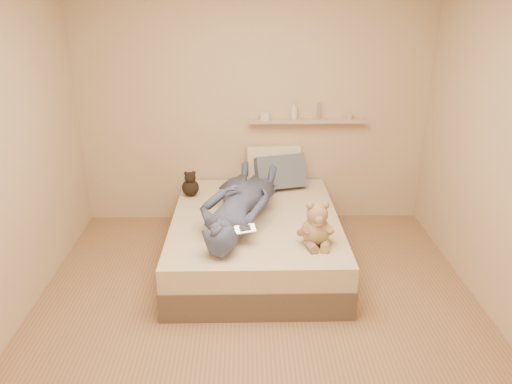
{
  "coord_description": "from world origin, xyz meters",
  "views": [
    {
      "loc": [
        -0.08,
        -3.16,
        2.34
      ],
      "look_at": [
        0.0,
        0.65,
        0.8
      ],
      "focal_mm": 35.0,
      "sensor_mm": 36.0,
      "label": 1
    }
  ],
  "objects_px": {
    "game_console": "(245,229)",
    "dark_plush": "(190,185)",
    "person": "(239,201)",
    "wall_shelf": "(307,121)",
    "pillow_cream": "(273,165)",
    "pillow_grey": "(280,172)",
    "teddy_bear": "(316,227)",
    "bed": "(255,239)"
  },
  "relations": [
    {
      "from": "game_console",
      "to": "dark_plush",
      "type": "height_order",
      "value": "dark_plush"
    },
    {
      "from": "person",
      "to": "wall_shelf",
      "type": "relative_size",
      "value": 1.28
    },
    {
      "from": "pillow_cream",
      "to": "pillow_grey",
      "type": "distance_m",
      "value": 0.16
    },
    {
      "from": "pillow_cream",
      "to": "pillow_grey",
      "type": "bearing_deg",
      "value": -65.31
    },
    {
      "from": "pillow_cream",
      "to": "person",
      "type": "distance_m",
      "value": 0.97
    },
    {
      "from": "teddy_bear",
      "to": "person",
      "type": "height_order",
      "value": "teddy_bear"
    },
    {
      "from": "pillow_cream",
      "to": "wall_shelf",
      "type": "relative_size",
      "value": 0.46
    },
    {
      "from": "pillow_grey",
      "to": "wall_shelf",
      "type": "height_order",
      "value": "wall_shelf"
    },
    {
      "from": "bed",
      "to": "pillow_grey",
      "type": "bearing_deg",
      "value": 68.82
    },
    {
      "from": "game_console",
      "to": "dark_plush",
      "type": "relative_size",
      "value": 0.7
    },
    {
      "from": "dark_plush",
      "to": "pillow_cream",
      "type": "xyz_separation_m",
      "value": [
        0.83,
        0.33,
        0.09
      ]
    },
    {
      "from": "bed",
      "to": "wall_shelf",
      "type": "distance_m",
      "value": 1.38
    },
    {
      "from": "pillow_cream",
      "to": "wall_shelf",
      "type": "height_order",
      "value": "wall_shelf"
    },
    {
      "from": "pillow_cream",
      "to": "bed",
      "type": "bearing_deg",
      "value": -103.75
    },
    {
      "from": "teddy_bear",
      "to": "wall_shelf",
      "type": "height_order",
      "value": "wall_shelf"
    },
    {
      "from": "game_console",
      "to": "dark_plush",
      "type": "distance_m",
      "value": 1.19
    },
    {
      "from": "bed",
      "to": "pillow_cream",
      "type": "distance_m",
      "value": 0.95
    },
    {
      "from": "game_console",
      "to": "dark_plush",
      "type": "bearing_deg",
      "value": 116.98
    },
    {
      "from": "dark_plush",
      "to": "pillow_grey",
      "type": "bearing_deg",
      "value": 11.96
    },
    {
      "from": "pillow_grey",
      "to": "person",
      "type": "distance_m",
      "value": 0.87
    },
    {
      "from": "game_console",
      "to": "teddy_bear",
      "type": "relative_size",
      "value": 0.48
    },
    {
      "from": "pillow_cream",
      "to": "teddy_bear",
      "type": "bearing_deg",
      "value": -78.89
    },
    {
      "from": "bed",
      "to": "pillow_cream",
      "type": "height_order",
      "value": "pillow_cream"
    },
    {
      "from": "dark_plush",
      "to": "pillow_grey",
      "type": "xyz_separation_m",
      "value": [
        0.9,
        0.19,
        0.06
      ]
    },
    {
      "from": "wall_shelf",
      "to": "teddy_bear",
      "type": "bearing_deg",
      "value": -93.0
    },
    {
      "from": "pillow_cream",
      "to": "wall_shelf",
      "type": "bearing_deg",
      "value": 12.83
    },
    {
      "from": "bed",
      "to": "person",
      "type": "relative_size",
      "value": 1.24
    },
    {
      "from": "game_console",
      "to": "person",
      "type": "height_order",
      "value": "person"
    },
    {
      "from": "wall_shelf",
      "to": "pillow_grey",
      "type": "bearing_deg",
      "value": -142.23
    },
    {
      "from": "bed",
      "to": "dark_plush",
      "type": "height_order",
      "value": "dark_plush"
    },
    {
      "from": "game_console",
      "to": "wall_shelf",
      "type": "bearing_deg",
      "value": 66.35
    },
    {
      "from": "pillow_cream",
      "to": "pillow_grey",
      "type": "height_order",
      "value": "pillow_cream"
    },
    {
      "from": "dark_plush",
      "to": "wall_shelf",
      "type": "xyz_separation_m",
      "value": [
        1.18,
        0.41,
        0.54
      ]
    },
    {
      "from": "person",
      "to": "bed",
      "type": "bearing_deg",
      "value": -137.23
    },
    {
      "from": "bed",
      "to": "pillow_cream",
      "type": "xyz_separation_m",
      "value": [
        0.2,
        0.83,
        0.43
      ]
    },
    {
      "from": "bed",
      "to": "pillow_cream",
      "type": "bearing_deg",
      "value": 76.25
    },
    {
      "from": "bed",
      "to": "pillow_cream",
      "type": "relative_size",
      "value": 3.45
    },
    {
      "from": "teddy_bear",
      "to": "bed",
      "type": "bearing_deg",
      "value": 130.83
    },
    {
      "from": "pillow_cream",
      "to": "dark_plush",
      "type": "bearing_deg",
      "value": -158.39
    },
    {
      "from": "bed",
      "to": "teddy_bear",
      "type": "distance_m",
      "value": 0.82
    },
    {
      "from": "bed",
      "to": "game_console",
      "type": "distance_m",
      "value": 0.68
    },
    {
      "from": "teddy_bear",
      "to": "dark_plush",
      "type": "height_order",
      "value": "teddy_bear"
    }
  ]
}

